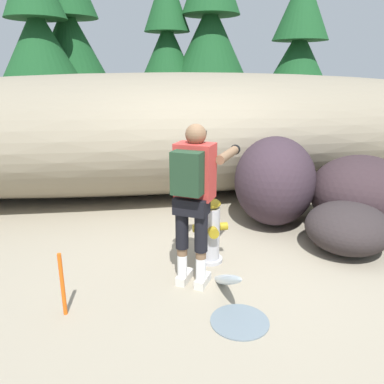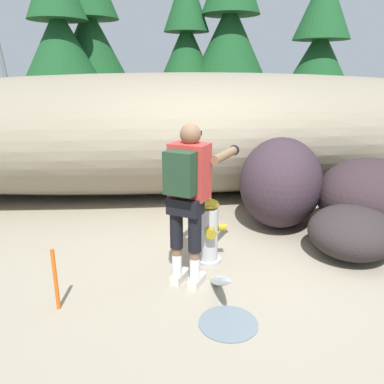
% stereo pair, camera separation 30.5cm
% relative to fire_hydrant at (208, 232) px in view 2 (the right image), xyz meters
% --- Properties ---
extents(ground_plane, '(56.00, 56.00, 0.04)m').
position_rel_fire_hydrant_xyz_m(ground_plane, '(0.15, -0.13, -0.39)').
color(ground_plane, gray).
extents(dirt_embankment, '(16.72, 3.20, 2.09)m').
position_rel_fire_hydrant_xyz_m(dirt_embankment, '(0.15, 2.98, 0.67)').
color(dirt_embankment, gray).
rests_on(dirt_embankment, ground_plane).
extents(fire_hydrant, '(0.40, 0.35, 0.80)m').
position_rel_fire_hydrant_xyz_m(fire_hydrant, '(0.00, 0.00, 0.00)').
color(fire_hydrant, '#B2B2B7').
rests_on(fire_hydrant, ground_plane).
extents(hydrant_water_jet, '(0.52, 1.29, 0.66)m').
position_rel_fire_hydrant_xyz_m(hydrant_water_jet, '(-0.00, -0.77, -0.27)').
color(hydrant_water_jet, silver).
rests_on(hydrant_water_jet, ground_plane).
extents(utility_worker, '(0.84, 1.03, 1.63)m').
position_rel_fire_hydrant_xyz_m(utility_worker, '(-0.26, -0.42, 0.66)').
color(utility_worker, beige).
rests_on(utility_worker, ground_plane).
extents(boulder_large, '(1.87, 1.86, 1.02)m').
position_rel_fire_hydrant_xyz_m(boulder_large, '(2.24, 0.61, 0.14)').
color(boulder_large, '#312428').
rests_on(boulder_large, ground_plane).
extents(boulder_mid, '(1.58, 1.77, 1.24)m').
position_rel_fire_hydrant_xyz_m(boulder_mid, '(1.17, 1.04, 0.25)').
color(boulder_mid, '#32252D').
rests_on(boulder_mid, ground_plane).
extents(boulder_small, '(1.44, 1.46, 0.60)m').
position_rel_fire_hydrant_xyz_m(boulder_small, '(1.70, -0.02, -0.07)').
color(boulder_small, '#2D2627').
rests_on(boulder_small, ground_plane).
extents(pine_tree_far_left, '(2.43, 2.43, 5.29)m').
position_rel_fire_hydrant_xyz_m(pine_tree_far_left, '(-2.92, 7.34, 2.70)').
color(pine_tree_far_left, '#47331E').
rests_on(pine_tree_far_left, ground_plane).
extents(pine_tree_left, '(2.70, 2.70, 5.78)m').
position_rel_fire_hydrant_xyz_m(pine_tree_left, '(-2.26, 8.28, 2.80)').
color(pine_tree_left, '#47331E').
rests_on(pine_tree_left, ground_plane).
extents(pine_tree_center, '(2.11, 2.11, 5.11)m').
position_rel_fire_hydrant_xyz_m(pine_tree_center, '(0.58, 8.40, 2.55)').
color(pine_tree_center, '#47331E').
rests_on(pine_tree_center, ground_plane).
extents(pine_tree_right, '(2.69, 2.69, 5.96)m').
position_rel_fire_hydrant_xyz_m(pine_tree_right, '(1.86, 8.17, 2.95)').
color(pine_tree_right, '#47331E').
rests_on(pine_tree_right, ground_plane).
extents(pine_tree_far_right, '(2.40, 2.40, 4.79)m').
position_rel_fire_hydrant_xyz_m(pine_tree_far_right, '(4.16, 6.93, 2.26)').
color(pine_tree_far_right, '#47331E').
rests_on(pine_tree_far_right, ground_plane).
extents(survey_stake, '(0.04, 0.04, 0.60)m').
position_rel_fire_hydrant_xyz_m(survey_stake, '(-1.51, -0.76, -0.07)').
color(survey_stake, '#E55914').
rests_on(survey_stake, ground_plane).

